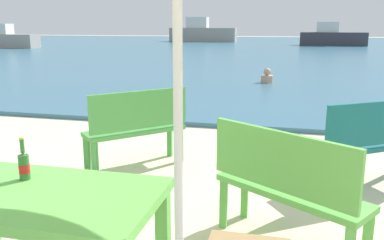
% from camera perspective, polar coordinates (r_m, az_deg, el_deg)
% --- Properties ---
extents(sea_water, '(120.00, 50.00, 0.08)m').
position_cam_1_polar(sea_water, '(31.56, 12.47, 9.87)').
color(sea_water, '#386B84').
rests_on(sea_water, ground_plane).
extents(picnic_table_green, '(1.40, 0.80, 0.76)m').
position_cam_1_polar(picnic_table_green, '(2.56, -20.63, -11.56)').
color(picnic_table_green, '#60B24C').
rests_on(picnic_table_green, ground_plane).
extents(beer_bottle_amber, '(0.07, 0.07, 0.26)m').
position_cam_1_polar(beer_bottle_amber, '(2.70, -22.34, -5.78)').
color(beer_bottle_amber, '#2D662D').
rests_on(beer_bottle_amber, picnic_table_green).
extents(bench_teal_center, '(1.20, 0.97, 0.95)m').
position_cam_1_polar(bench_teal_center, '(4.56, 23.30, -2.47)').
color(bench_teal_center, '#196066').
rests_on(bench_teal_center, ground_plane).
extents(bench_green_left, '(1.21, 0.95, 0.95)m').
position_cam_1_polar(bench_green_left, '(3.15, 12.92, -8.49)').
color(bench_green_left, '#60B24C').
rests_on(bench_green_left, ground_plane).
extents(bench_green_right, '(1.10, 1.11, 0.95)m').
position_cam_1_polar(bench_green_right, '(4.85, -7.67, -0.60)').
color(bench_green_right, '#4C9E47').
rests_on(bench_green_right, ground_plane).
extents(swimmer_person, '(0.34, 0.34, 0.41)m').
position_cam_1_polar(swimmer_person, '(11.82, 10.40, 5.91)').
color(swimmer_person, tan).
rests_on(swimmer_person, sea_water).
extents(boat_cargo_ship, '(4.95, 1.35, 1.80)m').
position_cam_1_polar(boat_cargo_ship, '(34.19, 18.91, 10.86)').
color(boat_cargo_ship, '#38383F').
rests_on(boat_cargo_ship, sea_water).
extents(boat_tanker, '(6.31, 1.72, 2.30)m').
position_cam_1_polar(boat_tanker, '(40.13, 1.45, 12.04)').
color(boat_tanker, gray).
rests_on(boat_tanker, sea_water).
extents(boat_barge, '(4.57, 1.25, 1.66)m').
position_cam_1_polar(boat_barge, '(32.31, -24.43, 10.22)').
color(boat_barge, gray).
rests_on(boat_barge, sea_water).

